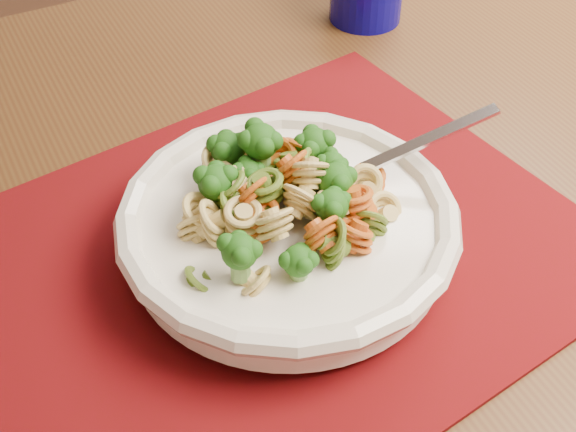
{
  "coord_description": "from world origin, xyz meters",
  "views": [
    {
      "loc": [
        -0.69,
        -0.74,
        1.18
      ],
      "look_at": [
        -0.67,
        -0.31,
        0.78
      ],
      "focal_mm": 50.0,
      "sensor_mm": 36.0,
      "label": 1
    }
  ],
  "objects": [
    {
      "name": "placemat",
      "position": [
        -0.69,
        -0.31,
        0.74
      ],
      "size": [
        0.62,
        0.58,
        0.0
      ],
      "primitive_type": "cube",
      "rotation": [
        0.0,
        0.0,
        0.57
      ],
      "color": "#5A030D",
      "rests_on": "dining_table"
    },
    {
      "name": "pasta_broccoli_heap",
      "position": [
        -0.67,
        -0.31,
        0.79
      ],
      "size": [
        0.22,
        0.22,
        0.06
      ],
      "primitive_type": null,
      "color": "tan",
      "rests_on": "pasta_bowl"
    },
    {
      "name": "pasta_bowl",
      "position": [
        -0.67,
        -0.31,
        0.77
      ],
      "size": [
        0.26,
        0.26,
        0.05
      ],
      "color": "white",
      "rests_on": "placemat"
    },
    {
      "name": "dining_table",
      "position": [
        -0.74,
        -0.26,
        0.62
      ],
      "size": [
        1.47,
        1.24,
        0.74
      ],
      "rotation": [
        0.0,
        0.0,
        0.42
      ],
      "color": "#482E14",
      "rests_on": "ground"
    },
    {
      "name": "fork",
      "position": [
        -0.63,
        -0.28,
        0.79
      ],
      "size": [
        0.18,
        0.06,
        0.08
      ],
      "primitive_type": null,
      "rotation": [
        0.0,
        -0.35,
        0.2
      ],
      "color": "silver",
      "rests_on": "pasta_bowl"
    }
  ]
}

